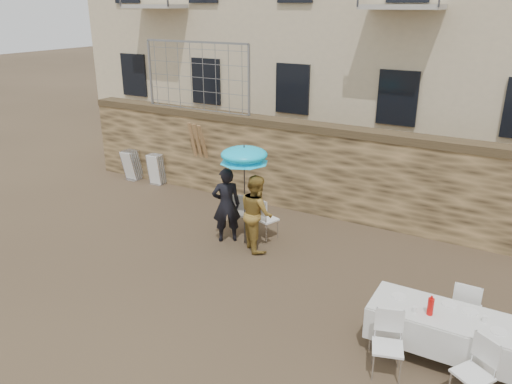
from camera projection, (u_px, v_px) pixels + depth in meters
The scene contains 16 objects.
ground at pixel (175, 300), 8.84m from camera, with size 80.00×80.00×0.00m, color brown.
stone_wall at pixel (297, 166), 12.52m from camera, with size 13.00×0.50×2.20m, color brown.
chain_link_fence at pixel (197, 77), 13.20m from camera, with size 3.20×0.06×1.80m, color gray, non-canonical shape.
man_suit at pixel (226, 205), 10.79m from camera, with size 0.61×0.40×1.68m, color black.
woman_dress at pixel (256, 213), 10.45m from camera, with size 0.80×0.62×1.64m, color gold.
umbrella at pixel (244, 158), 10.29m from camera, with size 1.02×1.02×2.06m.
couple_chair_left at pixel (240, 212), 11.36m from camera, with size 0.48×0.48×0.96m, color white, non-canonical shape.
couple_chair_right at pixel (267, 218), 11.04m from camera, with size 0.48×0.48×0.96m, color white, non-canonical shape.
banquet_table at pixel (446, 316), 7.14m from camera, with size 2.10×0.85×0.78m.
soda_bottle at pixel (430, 307), 7.05m from camera, with size 0.09×0.09×0.26m, color red.
table_chair_front_left at pixel (388, 346), 6.90m from camera, with size 0.48×0.48×0.96m, color white, non-canonical shape.
table_chair_front_right at pixel (473, 373), 6.39m from camera, with size 0.48×0.48×0.96m, color white, non-canonical shape.
table_chair_back at pixel (466, 307), 7.79m from camera, with size 0.48×0.48×0.96m, color white, non-canonical shape.
chair_stack_left at pixel (136, 163), 14.89m from camera, with size 0.46×0.47×0.92m, color white, non-canonical shape.
chair_stack_right at pixel (159, 168), 14.47m from camera, with size 0.46×0.40×0.92m, color white, non-canonical shape.
wood_planks at pixel (205, 157), 13.59m from camera, with size 0.70×0.20×2.00m, color #A37749, non-canonical shape.
Camera 1 is at (5.01, -5.89, 4.91)m, focal length 35.00 mm.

